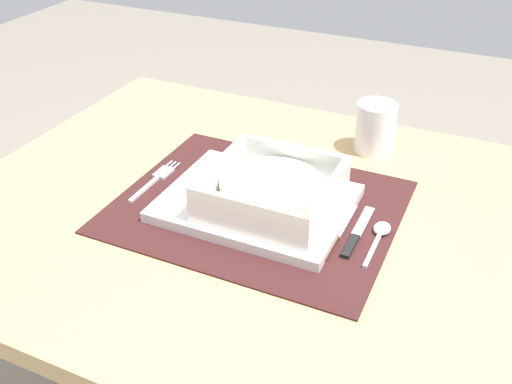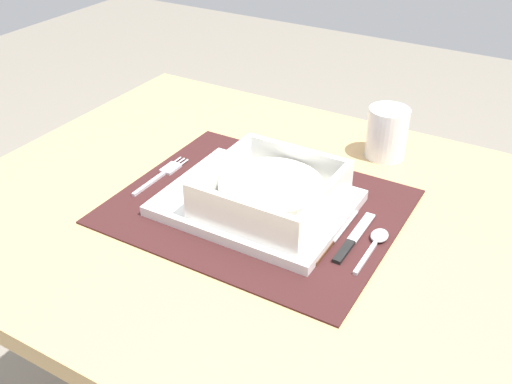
% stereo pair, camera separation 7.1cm
% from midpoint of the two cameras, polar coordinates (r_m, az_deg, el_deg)
% --- Properties ---
extents(dining_table, '(0.95, 0.74, 0.71)m').
position_cam_midpoint_polar(dining_table, '(0.95, 2.67, -6.67)').
color(dining_table, tan).
rests_on(dining_table, ground).
extents(placemat, '(0.42, 0.34, 0.00)m').
position_cam_midpoint_polar(placemat, '(0.89, 2.27, -1.60)').
color(placemat, '#381919').
rests_on(placemat, dining_table).
extents(serving_plate, '(0.28, 0.21, 0.02)m').
position_cam_midpoint_polar(serving_plate, '(0.89, 2.32, -1.13)').
color(serving_plate, white).
rests_on(serving_plate, placemat).
extents(porridge_bowl, '(0.18, 0.18, 0.06)m').
position_cam_midpoint_polar(porridge_bowl, '(0.86, 3.82, -0.13)').
color(porridge_bowl, white).
rests_on(porridge_bowl, serving_plate).
extents(fork, '(0.02, 0.13, 0.00)m').
position_cam_midpoint_polar(fork, '(0.98, -6.88, 1.81)').
color(fork, silver).
rests_on(fork, placemat).
extents(spoon, '(0.02, 0.11, 0.01)m').
position_cam_midpoint_polar(spoon, '(0.84, 14.05, -4.60)').
color(spoon, silver).
rests_on(spoon, placemat).
extents(butter_knife, '(0.01, 0.13, 0.01)m').
position_cam_midpoint_polar(butter_knife, '(0.83, 11.74, -4.67)').
color(butter_knife, black).
rests_on(butter_knife, placemat).
extents(bread_knife, '(0.01, 0.14, 0.01)m').
position_cam_midpoint_polar(bread_knife, '(0.83, 9.80, -4.60)').
color(bread_knife, '#59331E').
rests_on(bread_knife, placemat).
extents(drinking_glass, '(0.07, 0.07, 0.09)m').
position_cam_midpoint_polar(drinking_glass, '(1.05, 14.50, 5.36)').
color(drinking_glass, white).
rests_on(drinking_glass, dining_table).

